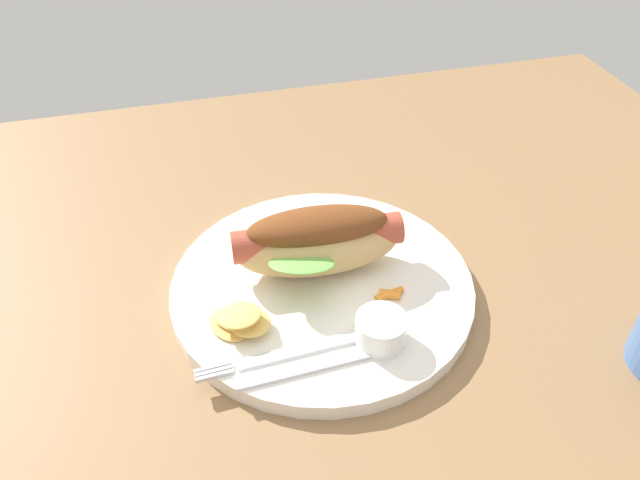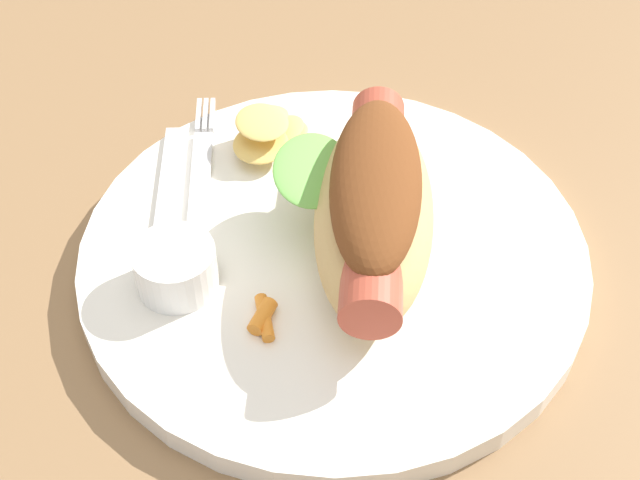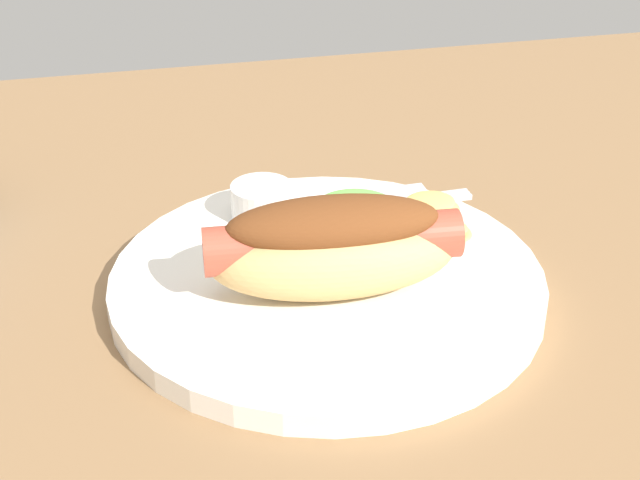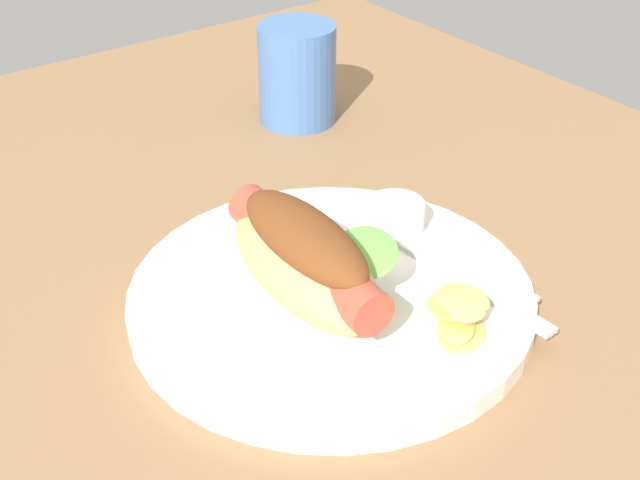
% 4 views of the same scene
% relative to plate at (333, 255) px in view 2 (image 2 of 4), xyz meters
% --- Properties ---
extents(ground_plane, '(1.20, 0.90, 0.02)m').
position_rel_plate_xyz_m(ground_plane, '(-0.03, -0.01, -0.02)').
color(ground_plane, olive).
extents(plate, '(0.29, 0.29, 0.02)m').
position_rel_plate_xyz_m(plate, '(0.00, 0.00, 0.00)').
color(plate, white).
rests_on(plate, ground_plane).
extents(hot_dog, '(0.16, 0.10, 0.07)m').
position_rel_plate_xyz_m(hot_dog, '(0.00, 0.02, 0.04)').
color(hot_dog, tan).
rests_on(hot_dog, plate).
extents(sauce_ramekin, '(0.04, 0.04, 0.03)m').
position_rel_plate_xyz_m(sauce_ramekin, '(0.03, -0.09, 0.02)').
color(sauce_ramekin, white).
rests_on(sauce_ramekin, plate).
extents(fork, '(0.16, 0.02, 0.00)m').
position_rel_plate_xyz_m(fork, '(-0.05, -0.08, 0.01)').
color(fork, silver).
rests_on(fork, plate).
extents(knife, '(0.14, 0.02, 0.00)m').
position_rel_plate_xyz_m(knife, '(-0.04, -0.10, 0.01)').
color(knife, silver).
rests_on(knife, plate).
extents(chips_pile, '(0.06, 0.06, 0.02)m').
position_rel_plate_xyz_m(chips_pile, '(-0.09, -0.04, 0.02)').
color(chips_pile, '#EABF62').
rests_on(chips_pile, plate).
extents(carrot_garnish, '(0.03, 0.02, 0.01)m').
position_rel_plate_xyz_m(carrot_garnish, '(0.05, -0.04, 0.01)').
color(carrot_garnish, orange).
rests_on(carrot_garnish, plate).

